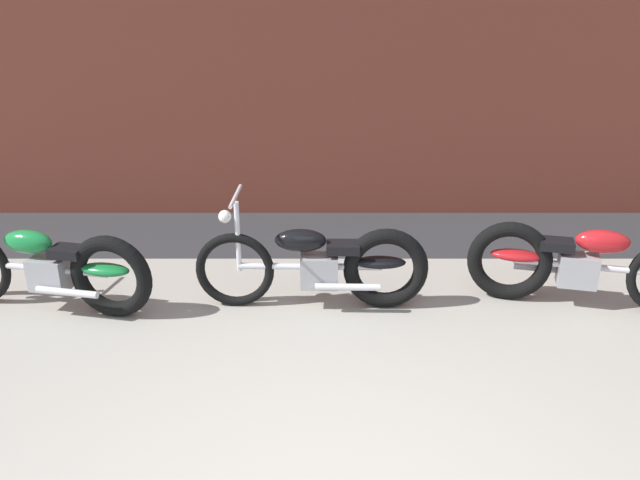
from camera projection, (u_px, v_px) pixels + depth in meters
The scene contains 4 objects.
sidewalk_slab at pixel (337, 348), 4.86m from camera, with size 36.00×3.50×0.01m, color #9E998E.
motorcycle_green at pixel (60, 268), 5.31m from camera, with size 1.98×0.71×1.03m.
motorcycle_black at pixel (331, 265), 5.36m from camera, with size 2.01×0.58×1.03m.
motorcycle_red at pixel (572, 263), 5.39m from camera, with size 1.97×0.75×1.03m.
Camera 1 is at (-0.11, -2.45, 2.58)m, focal length 35.18 mm.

